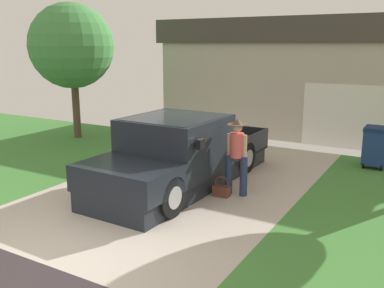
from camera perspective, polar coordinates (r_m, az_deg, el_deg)
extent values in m
cube|color=#BCAFA2|center=(10.28, -0.18, -5.26)|extent=(5.20, 9.00, 0.06)
cube|color=#1D222A|center=(10.17, -0.93, -4.04)|extent=(1.96, 5.52, 0.42)
cube|color=#1D222A|center=(9.64, -2.21, 0.03)|extent=(2.02, 2.14, 1.22)
cube|color=#1E2833|center=(9.56, -2.23, 2.16)|extent=(1.78, 1.97, 0.51)
cube|color=#1D222A|center=(8.43, -8.62, -4.48)|extent=(2.00, 1.36, 0.53)
cube|color=black|center=(11.52, 3.60, -0.77)|extent=(2.02, 2.14, 0.06)
cube|color=#1D222A|center=(11.06, 7.97, -0.16)|extent=(0.12, 2.09, 0.55)
cube|color=#1D222A|center=(11.93, -0.42, 0.94)|extent=(0.12, 2.09, 0.55)
cube|color=#1D222A|center=(12.35, 5.83, 1.30)|extent=(1.97, 0.12, 0.55)
cube|color=black|center=(8.42, 1.14, -0.03)|extent=(0.11, 0.18, 0.20)
cylinder|color=black|center=(8.17, -3.05, -7.04)|extent=(0.28, 0.81, 0.80)
cylinder|color=#9E9EA3|center=(8.17, -3.05, -7.04)|extent=(0.29, 0.45, 0.44)
cylinder|color=black|center=(9.20, -11.85, -4.97)|extent=(0.28, 0.81, 0.80)
cylinder|color=#9E9EA3|center=(9.20, -11.85, -4.97)|extent=(0.29, 0.45, 0.44)
cylinder|color=black|center=(10.99, 7.00, -1.80)|extent=(0.28, 0.81, 0.80)
cylinder|color=#9E9EA3|center=(10.99, 7.00, -1.80)|extent=(0.29, 0.45, 0.44)
cylinder|color=black|center=(11.77, -0.55, -0.69)|extent=(0.28, 0.81, 0.80)
cylinder|color=#9E9EA3|center=(11.77, -0.55, -0.69)|extent=(0.29, 0.45, 0.44)
cylinder|color=navy|center=(9.31, 6.91, -4.30)|extent=(0.16, 0.16, 0.88)
cylinder|color=navy|center=(9.41, 4.95, -4.06)|extent=(0.16, 0.16, 0.88)
cylinder|color=#E55959|center=(9.18, 6.03, -0.14)|extent=(0.30, 0.30, 0.53)
cylinder|color=tan|center=(9.15, 7.06, -0.68)|extent=(0.09, 0.09, 0.62)
cylinder|color=tan|center=(9.25, 4.98, -0.47)|extent=(0.09, 0.09, 0.62)
sphere|color=tan|center=(9.10, 6.08, 2.29)|extent=(0.22, 0.22, 0.22)
cylinder|color=brown|center=(9.09, 6.09, 2.60)|extent=(0.44, 0.44, 0.01)
cone|color=brown|center=(9.08, 6.10, 2.98)|extent=(0.23, 0.23, 0.12)
cube|color=brown|center=(9.34, 3.98, -6.28)|extent=(0.36, 0.21, 0.23)
torus|color=brown|center=(9.29, 3.99, -5.33)|extent=(0.33, 0.02, 0.33)
cube|color=#B7ABA1|center=(17.22, 17.16, 7.32)|extent=(10.90, 5.75, 3.27)
cube|color=#423D38|center=(17.15, 17.64, 14.16)|extent=(11.34, 5.98, 0.85)
cube|color=white|center=(14.18, 20.14, 3.38)|extent=(2.81, 0.06, 2.01)
cylinder|color=brown|center=(15.54, -15.22, 4.69)|extent=(0.25, 0.25, 2.10)
sphere|color=#458B45|center=(15.14, -15.82, 12.51)|extent=(2.82, 2.82, 2.82)
sphere|color=#458B45|center=(15.69, -15.18, 12.17)|extent=(2.50, 2.50, 2.50)
cube|color=navy|center=(12.37, 23.30, -0.42)|extent=(0.58, 0.68, 0.90)
cube|color=navy|center=(12.27, 23.51, 1.86)|extent=(0.60, 0.71, 0.10)
cylinder|color=black|center=(12.24, 21.93, -2.62)|extent=(0.05, 0.18, 0.18)
cylinder|color=black|center=(12.20, 23.97, -2.86)|extent=(0.05, 0.18, 0.18)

